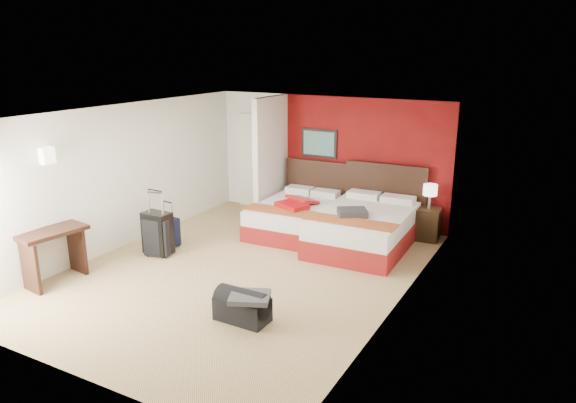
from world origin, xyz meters
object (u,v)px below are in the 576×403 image
Objects in this scene: nightstand at (428,224)px; bed_right at (363,230)px; desk at (54,256)px; red_suitcase_open at (297,203)px; duffel_bag at (242,308)px; suitcase_black at (158,234)px; suitcase_navy at (169,233)px; suitcase_charcoal at (158,238)px; table_lamp at (430,197)px; bed_left at (295,218)px.

bed_right is at bearing -137.83° from nightstand.
bed_right is 2.21× the size of desk.
red_suitcase_open is 3.47m from duffel_bag.
suitcase_black is 1.45× the size of suitcase_navy.
bed_right is 3.56m from suitcase_black.
nightstand is 6.36m from desk.
suitcase_charcoal is (-3.81, -2.99, 0.02)m from nightstand.
suitcase_navy is at bearing 84.45° from desk.
table_lamp is at bearing 41.11° from suitcase_navy.
desk is (-2.11, -3.74, 0.13)m from bed_left.
table_lamp is at bearing 37.82° from suitcase_black.
table_lamp is 0.91× the size of suitcase_navy.
table_lamp reaches higher than bed_left.
suitcase_charcoal is 0.64× the size of desk.
bed_right reaches higher than duffel_bag.
nightstand is 4.41m from duffel_bag.
bed_left is 2.37m from suitcase_navy.
table_lamp is 0.72× the size of suitcase_charcoal.
bed_left reaches higher than duffel_bag.
suitcase_black is at bearing -146.95° from nightstand.
suitcase_navy is (-0.14, 0.45, -0.07)m from suitcase_charcoal.
bed_right is at bearing -8.02° from bed_left.
table_lamp reaches higher than suitcase_charcoal.
suitcase_black is 1.15× the size of suitcase_charcoal.
bed_right is 3.12× the size of duffel_bag.
nightstand is 4.85m from suitcase_black.
red_suitcase_open is at bearing 52.18° from suitcase_black.
suitcase_black is 0.43m from suitcase_navy.
suitcase_charcoal is 2.79m from duffel_bag.
bed_right is 3.48× the size of suitcase_charcoal.
suitcase_black is at bearing -67.67° from suitcase_navy.
red_suitcase_open is at bearing 38.44° from suitcase_charcoal.
bed_right is at bearing 20.41° from suitcase_charcoal.
table_lamp reaches higher than suitcase_navy.
desk reaches higher than bed_left.
table_lamp is 4.87m from suitcase_black.
nightstand is at bearing 44.80° from bed_right.
bed_left is at bearing 172.52° from bed_right.
bed_right is 1.37m from red_suitcase_open.
bed_right is 1.30m from nightstand.
suitcase_navy is (-3.95, -2.54, -0.05)m from nightstand.
suitcase_charcoal reaches higher than bed_left.
duffel_bag is (2.50, -1.22, -0.14)m from suitcase_charcoal.
duffel_bag is (2.54, -1.27, -0.18)m from suitcase_black.
duffel_bag is at bearing 14.42° from desk.
nightstand is 0.60× the size of desk.
bed_left is 3.03× the size of suitcase_charcoal.
bed_left is at bearing -161.06° from table_lamp.
suitcase_black is (-3.85, -2.95, -0.46)m from table_lamp.
suitcase_black is at bearing 117.77° from suitcase_charcoal.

